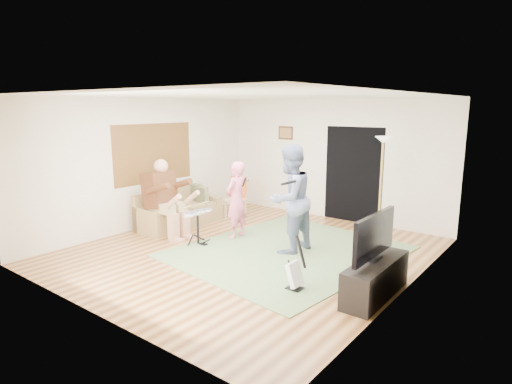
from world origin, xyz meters
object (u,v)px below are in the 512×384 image
(singer, at_px, (236,200))
(dining_chair, at_px, (236,203))
(drum_kit, at_px, (198,229))
(guitar_spare, at_px, (295,274))
(television, at_px, (374,235))
(sofa, at_px, (177,214))
(torchiere_lamp, at_px, (382,170))
(tv_cabinet, at_px, (376,279))
(guitarist, at_px, (290,199))

(singer, bearing_deg, dining_chair, -143.60)
(drum_kit, relative_size, guitar_spare, 0.81)
(guitar_spare, relative_size, television, 0.67)
(sofa, height_order, drum_kit, sofa)
(sofa, bearing_deg, torchiere_lamp, 23.92)
(tv_cabinet, xyz_separation_m, television, (-0.05, 0.00, 0.60))
(drum_kit, height_order, guitarist, guitarist)
(torchiere_lamp, bearing_deg, dining_chair, -173.35)
(dining_chair, bearing_deg, guitarist, -41.56)
(dining_chair, bearing_deg, tv_cabinet, -39.02)
(singer, distance_m, tv_cabinet, 3.37)
(guitarist, height_order, dining_chair, guitarist)
(singer, height_order, dining_chair, singer)
(drum_kit, xyz_separation_m, tv_cabinet, (3.50, -0.13, -0.04))
(torchiere_lamp, distance_m, television, 2.69)
(guitarist, xyz_separation_m, dining_chair, (-2.29, 1.27, -0.61))
(torchiere_lamp, xyz_separation_m, tv_cabinet, (0.96, -2.48, -1.11))
(drum_kit, bearing_deg, dining_chair, 110.31)
(drum_kit, xyz_separation_m, television, (3.45, -0.13, 0.56))
(torchiere_lamp, bearing_deg, television, -69.75)
(sofa, xyz_separation_m, guitarist, (2.85, 0.05, 0.69))
(drum_kit, distance_m, guitar_spare, 2.61)
(sofa, distance_m, guitar_spare, 4.03)
(sofa, bearing_deg, dining_chair, 67.02)
(guitarist, xyz_separation_m, guitar_spare, (0.97, -1.32, -0.71))
(guitar_spare, bearing_deg, television, 28.03)
(sofa, xyz_separation_m, tv_cabinet, (4.78, -0.78, -0.00))
(torchiere_lamp, bearing_deg, tv_cabinet, -68.74)
(sofa, bearing_deg, television, -9.39)
(guitarist, bearing_deg, guitar_spare, 42.47)
(singer, distance_m, dining_chair, 1.63)
(guitarist, xyz_separation_m, television, (1.88, -0.83, -0.10))
(guitar_spare, xyz_separation_m, tv_cabinet, (0.96, 0.49, 0.02))
(singer, xyz_separation_m, guitar_spare, (2.24, -1.38, -0.52))
(drum_kit, height_order, tv_cabinet, drum_kit)
(sofa, distance_m, singer, 1.66)
(guitarist, distance_m, guitar_spare, 1.79)
(tv_cabinet, bearing_deg, guitar_spare, -153.22)
(singer, distance_m, guitar_spare, 2.69)
(guitar_spare, height_order, torchiere_lamp, torchiere_lamp)
(sofa, bearing_deg, guitarist, 0.95)
(torchiere_lamp, xyz_separation_m, dining_chair, (-3.26, -0.38, -1.03))
(torchiere_lamp, distance_m, dining_chair, 3.44)
(guitar_spare, relative_size, dining_chair, 0.87)
(guitarist, height_order, guitar_spare, guitarist)
(guitarist, distance_m, torchiere_lamp, 1.96)
(guitarist, height_order, television, guitarist)
(singer, relative_size, television, 1.25)
(drum_kit, relative_size, tv_cabinet, 0.47)
(television, bearing_deg, guitarist, 156.22)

